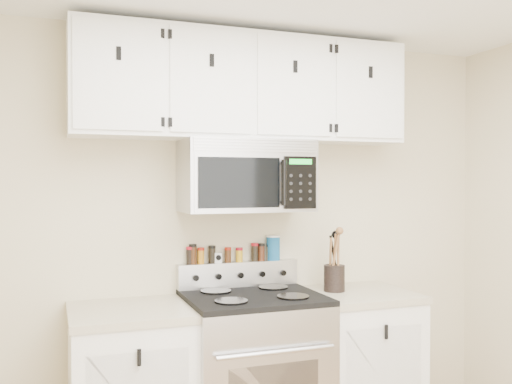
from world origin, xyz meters
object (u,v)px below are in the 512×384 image
at_px(utensil_crock, 334,276).
at_px(microwave, 246,176).
at_px(range, 253,375).
at_px(salt_canister, 273,248).

bearing_deg(utensil_crock, microwave, 174.50).
relative_size(range, utensil_crock, 2.92).
bearing_deg(microwave, range, -90.23).
bearing_deg(range, microwave, 89.77).
distance_m(utensil_crock, salt_canister, 0.42).
bearing_deg(range, utensil_crock, 7.52).
xyz_separation_m(range, utensil_crock, (0.56, 0.07, 0.53)).
distance_m(microwave, salt_canister, 0.53).
bearing_deg(utensil_crock, range, -172.48).
bearing_deg(microwave, utensil_crock, -5.50).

